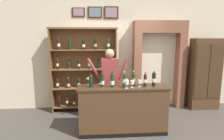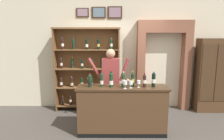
% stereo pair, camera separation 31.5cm
% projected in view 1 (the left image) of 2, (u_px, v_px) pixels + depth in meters
% --- Properties ---
extents(ground_plane, '(14.00, 14.00, 0.02)m').
position_uv_depth(ground_plane, '(118.00, 132.00, 3.95)').
color(ground_plane, '#47423D').
extents(back_wall, '(12.00, 0.19, 3.33)m').
position_uv_depth(back_wall, '(112.00, 48.00, 5.25)').
color(back_wall, beige).
rests_on(back_wall, ground).
extents(wine_shelf, '(1.74, 0.31, 2.22)m').
position_uv_depth(wine_shelf, '(84.00, 69.00, 4.95)').
color(wine_shelf, brown).
rests_on(wine_shelf, ground).
extents(archway_doorway, '(1.44, 0.45, 2.41)m').
position_uv_depth(archway_doorway, '(158.00, 60.00, 5.26)').
color(archway_doorway, brown).
rests_on(archway_doorway, ground).
extents(side_cabinet, '(0.79, 0.39, 1.95)m').
position_uv_depth(side_cabinet, '(205.00, 74.00, 5.16)').
color(side_cabinet, '#4C331E').
rests_on(side_cabinet, ground).
extents(tasting_counter, '(1.83, 0.50, 0.98)m').
position_uv_depth(tasting_counter, '(123.00, 109.00, 3.88)').
color(tasting_counter, '#4C331E').
rests_on(tasting_counter, ground).
extents(shopkeeper, '(0.96, 0.22, 1.71)m').
position_uv_depth(shopkeeper, '(110.00, 78.00, 4.26)').
color(shopkeeper, '#2D3347').
rests_on(shopkeeper, ground).
extents(tasting_bottle_rosso, '(0.08, 0.08, 0.27)m').
position_uv_depth(tasting_bottle_rosso, '(91.00, 81.00, 3.71)').
color(tasting_bottle_rosso, black).
rests_on(tasting_bottle_rosso, tasting_counter).
extents(tasting_bottle_vin_santo, '(0.07, 0.07, 0.32)m').
position_uv_depth(tasting_bottle_vin_santo, '(103.00, 80.00, 3.75)').
color(tasting_bottle_vin_santo, '#19381E').
rests_on(tasting_bottle_vin_santo, tasting_counter).
extents(tasting_bottle_brunello, '(0.08, 0.08, 0.32)m').
position_uv_depth(tasting_bottle_brunello, '(112.00, 80.00, 3.72)').
color(tasting_bottle_brunello, '#19381E').
rests_on(tasting_bottle_brunello, tasting_counter).
extents(tasting_bottle_riserva, '(0.07, 0.07, 0.31)m').
position_uv_depth(tasting_bottle_riserva, '(124.00, 80.00, 3.74)').
color(tasting_bottle_riserva, '#19381E').
rests_on(tasting_bottle_riserva, tasting_counter).
extents(tasting_bottle_chianti, '(0.07, 0.07, 0.32)m').
position_uv_depth(tasting_bottle_chianti, '(133.00, 79.00, 3.81)').
color(tasting_bottle_chianti, black).
rests_on(tasting_bottle_chianti, tasting_counter).
extents(tasting_bottle_prosecco, '(0.07, 0.07, 0.29)m').
position_uv_depth(tasting_bottle_prosecco, '(145.00, 80.00, 3.78)').
color(tasting_bottle_prosecco, black).
rests_on(tasting_bottle_prosecco, tasting_counter).
extents(tasting_bottle_grappa, '(0.08, 0.08, 0.31)m').
position_uv_depth(tasting_bottle_grappa, '(154.00, 79.00, 3.81)').
color(tasting_bottle_grappa, black).
rests_on(tasting_bottle_grappa, tasting_counter).
extents(wine_glass_spare, '(0.07, 0.07, 0.14)m').
position_uv_depth(wine_glass_spare, '(132.00, 83.00, 3.68)').
color(wine_glass_spare, silver).
rests_on(wine_glass_spare, tasting_counter).
extents(wine_glass_left, '(0.07, 0.07, 0.14)m').
position_uv_depth(wine_glass_left, '(139.00, 82.00, 3.75)').
color(wine_glass_left, silver).
rests_on(wine_glass_left, tasting_counter).
extents(wine_glass_center, '(0.08, 0.08, 0.16)m').
position_uv_depth(wine_glass_center, '(127.00, 83.00, 3.63)').
color(wine_glass_center, silver).
rests_on(wine_glass_center, tasting_counter).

